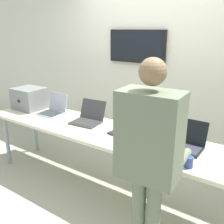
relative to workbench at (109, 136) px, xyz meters
name	(u,v)px	position (x,y,z in m)	size (l,w,h in m)	color
ground	(110,193)	(0.00, 0.00, -0.74)	(8.00, 8.00, 0.04)	#A2A492
back_wall	(155,76)	(-0.01, 1.13, 0.50)	(8.00, 0.11, 2.43)	silver
workbench	(109,136)	(0.00, 0.00, 0.00)	(3.37, 0.70, 0.77)	beige
equipment_box	(30,98)	(-1.43, 0.08, 0.20)	(0.41, 0.36, 0.30)	slate
laptop_station_0	(53,109)	(-0.99, 0.11, 0.11)	(0.31, 0.32, 0.26)	#A8AEBB
laptop_station_1	(88,118)	(-0.39, 0.11, 0.11)	(0.37, 0.37, 0.25)	#38393B
laptop_station_2	(131,128)	(0.22, 0.10, 0.11)	(0.41, 0.34, 0.26)	#282524
laptop_station_3	(186,142)	(0.82, 0.10, 0.11)	(0.33, 0.31, 0.25)	black
person	(149,151)	(0.78, -0.62, 0.30)	(0.45, 0.60, 1.68)	slate
coffee_mug	(189,162)	(0.96, -0.25, 0.09)	(0.08, 0.08, 0.09)	#2B4497
paper_sheet	(142,149)	(0.49, -0.17, 0.05)	(0.29, 0.35, 0.00)	white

